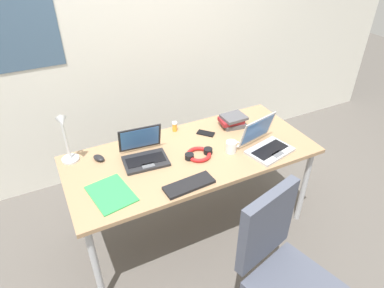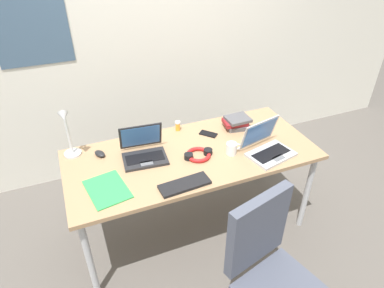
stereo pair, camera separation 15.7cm
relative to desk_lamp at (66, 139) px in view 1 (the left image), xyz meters
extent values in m
plane|color=#56514C|center=(0.80, -0.28, -0.94)|extent=(12.00, 12.00, 0.00)
cube|color=silver|center=(0.80, 0.82, 0.36)|extent=(6.00, 0.12, 2.60)
cube|color=#3F5972|center=(-0.10, 0.76, 0.61)|extent=(0.56, 0.01, 0.76)
cube|color=#9E7A56|center=(0.80, -0.28, -0.21)|extent=(1.80, 0.80, 0.03)
cylinder|color=#B2B5BA|center=(-0.04, -0.62, -0.58)|extent=(0.04, 0.04, 0.71)
cylinder|color=#B2B5BA|center=(1.64, -0.62, -0.58)|extent=(0.04, 0.04, 0.71)
cylinder|color=#B2B5BA|center=(-0.04, 0.06, -0.58)|extent=(0.04, 0.04, 0.71)
cylinder|color=#B2B5BA|center=(1.64, 0.06, -0.58)|extent=(0.04, 0.04, 0.71)
cylinder|color=silver|center=(0.00, 0.03, -0.19)|extent=(0.12, 0.12, 0.02)
cylinder|color=silver|center=(0.00, 0.03, -0.01)|extent=(0.02, 0.02, 0.34)
cylinder|color=silver|center=(0.00, -0.01, 0.16)|extent=(0.01, 0.08, 0.01)
cone|color=silver|center=(0.00, -0.05, 0.16)|extent=(0.07, 0.09, 0.09)
cube|color=#232326|center=(0.46, -0.23, -0.19)|extent=(0.32, 0.24, 0.02)
cube|color=black|center=(0.46, -0.23, -0.18)|extent=(0.28, 0.14, 0.00)
cube|color=#595B60|center=(0.46, -0.30, -0.18)|extent=(0.09, 0.05, 0.00)
cube|color=#232326|center=(0.48, -0.10, -0.08)|extent=(0.31, 0.09, 0.20)
cube|color=#3F72BF|center=(0.48, -0.10, -0.08)|extent=(0.28, 0.07, 0.17)
cube|color=#B7BABC|center=(1.31, -0.52, -0.19)|extent=(0.36, 0.28, 0.02)
cube|color=black|center=(1.31, -0.52, -0.18)|extent=(0.30, 0.18, 0.00)
cube|color=#595B60|center=(1.33, -0.59, -0.18)|extent=(0.10, 0.07, 0.00)
cube|color=#B7BABC|center=(1.28, -0.38, -0.07)|extent=(0.32, 0.13, 0.21)
cube|color=#3F72BF|center=(1.28, -0.39, -0.07)|extent=(0.29, 0.11, 0.18)
cube|color=black|center=(0.62, -0.59, -0.19)|extent=(0.34, 0.14, 0.02)
ellipsoid|color=black|center=(0.18, -0.06, -0.18)|extent=(0.09, 0.11, 0.03)
cube|color=black|center=(1.01, -0.09, -0.19)|extent=(0.14, 0.14, 0.01)
torus|color=red|center=(0.83, -0.33, -0.18)|extent=(0.18, 0.18, 0.03)
cylinder|color=black|center=(0.75, -0.33, -0.18)|extent=(0.06, 0.06, 0.04)
cylinder|color=black|center=(0.90, -0.33, -0.18)|extent=(0.06, 0.06, 0.04)
cylinder|color=gold|center=(0.81, 0.06, -0.16)|extent=(0.04, 0.04, 0.06)
cylinder|color=white|center=(0.81, 0.06, -0.13)|extent=(0.04, 0.04, 0.01)
cube|color=#4C4C51|center=(1.27, -0.09, -0.18)|extent=(0.19, 0.15, 0.04)
cube|color=maroon|center=(1.25, -0.08, -0.15)|extent=(0.20, 0.16, 0.03)
cube|color=#4C4C51|center=(1.27, -0.08, -0.12)|extent=(0.19, 0.16, 0.02)
cube|color=green|center=(0.16, -0.44, -0.19)|extent=(0.28, 0.34, 0.01)
cylinder|color=white|center=(1.06, -0.39, -0.15)|extent=(0.08, 0.08, 0.09)
torus|color=white|center=(1.11, -0.39, -0.15)|extent=(0.05, 0.01, 0.05)
cube|color=#474C5B|center=(0.87, -1.07, -0.21)|extent=(0.42, 0.16, 0.48)
camera|label=1|loc=(-0.10, -2.06, 1.24)|focal=31.83mm
camera|label=2|loc=(0.05, -2.13, 1.24)|focal=31.83mm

